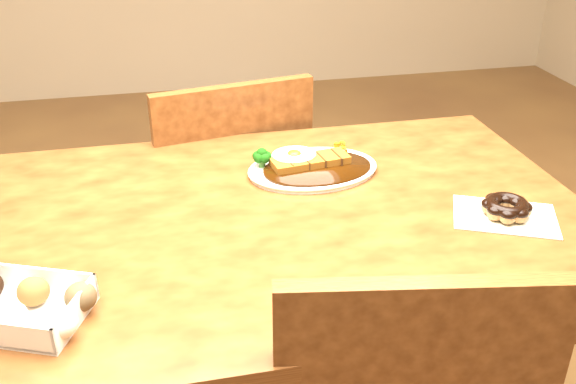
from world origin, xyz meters
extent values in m
cube|color=#43200D|center=(0.00, 0.00, 0.73)|extent=(1.20, 0.80, 0.04)
cylinder|color=#43200D|center=(-0.54, 0.34, 0.35)|extent=(0.06, 0.06, 0.71)
cylinder|color=#43200D|center=(0.54, 0.34, 0.35)|extent=(0.06, 0.06, 0.71)
cube|color=#43200D|center=(-0.05, 0.60, 0.43)|extent=(0.49, 0.49, 0.04)
cylinder|color=#43200D|center=(0.09, 0.80, 0.21)|extent=(0.04, 0.04, 0.41)
cylinder|color=#43200D|center=(-0.25, 0.74, 0.21)|extent=(0.04, 0.04, 0.41)
cylinder|color=#43200D|center=(0.15, 0.46, 0.21)|extent=(0.04, 0.04, 0.41)
cylinder|color=#43200D|center=(-0.19, 0.40, 0.21)|extent=(0.04, 0.04, 0.41)
cube|color=#43200D|center=(-0.02, 0.41, 0.67)|extent=(0.40, 0.10, 0.40)
ellipsoid|color=white|center=(0.11, 0.16, 0.76)|extent=(0.29, 0.21, 0.01)
ellipsoid|color=black|center=(0.12, 0.15, 0.76)|extent=(0.24, 0.18, 0.01)
cube|color=#6B380C|center=(0.11, 0.17, 0.77)|extent=(0.17, 0.08, 0.02)
ellipsoid|color=white|center=(0.08, 0.18, 0.78)|extent=(0.10, 0.09, 0.01)
ellipsoid|color=#FFB214|center=(0.08, 0.18, 0.79)|extent=(0.03, 0.03, 0.02)
cube|color=white|center=(-0.41, -0.22, 0.77)|extent=(0.21, 0.19, 0.05)
ellipsoid|color=beige|center=(-0.42, -0.25, 0.78)|extent=(0.05, 0.05, 0.04)
ellipsoid|color=beige|center=(-0.35, -0.28, 0.78)|extent=(0.05, 0.05, 0.04)
ellipsoid|color=brown|center=(-0.40, -0.19, 0.78)|extent=(0.05, 0.05, 0.04)
ellipsoid|color=black|center=(-0.33, -0.22, 0.78)|extent=(0.05, 0.05, 0.04)
cube|color=silver|center=(0.42, -0.10, 0.75)|extent=(0.22, 0.20, 0.00)
torus|color=olive|center=(0.42, -0.10, 0.77)|extent=(0.12, 0.12, 0.03)
torus|color=black|center=(0.42, -0.10, 0.78)|extent=(0.11, 0.11, 0.02)
camera|label=1|loc=(-0.20, -1.02, 1.35)|focal=40.00mm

